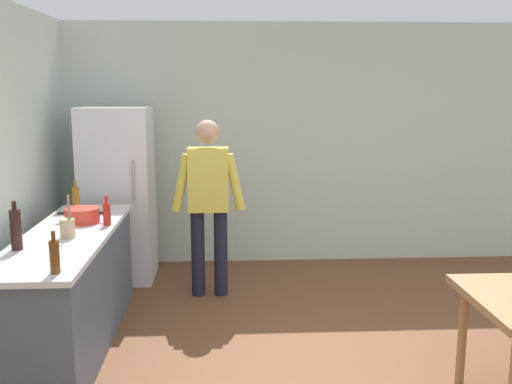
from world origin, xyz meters
TOP-DOWN VIEW (x-y plane):
  - wall_back at (0.00, 3.00)m, footprint 6.40×0.12m
  - kitchen_counter at (-2.00, 0.80)m, footprint 0.64×2.20m
  - refrigerator at (-1.90, 2.40)m, footprint 0.70×0.67m
  - person at (-0.95, 1.85)m, footprint 0.70×0.22m
  - cooking_pot at (-1.97, 1.17)m, footprint 0.40×0.28m
  - utensil_jar at (-1.96, 0.69)m, footprint 0.11×0.11m
  - bottle_sauce_red at (-1.75, 1.07)m, footprint 0.06×0.06m
  - bottle_oil_amber at (-2.13, 1.62)m, footprint 0.06×0.06m
  - bottle_beer_brown at (-1.81, -0.14)m, footprint 0.06×0.06m
  - bottle_wine_dark at (-2.22, 0.39)m, footprint 0.08×0.08m

SIDE VIEW (x-z plane):
  - kitchen_counter at x=-2.00m, z-range 0.00..0.90m
  - refrigerator at x=-1.90m, z-range 0.00..1.80m
  - cooking_pot at x=-1.97m, z-range 0.90..1.02m
  - person at x=-0.95m, z-range 0.13..1.83m
  - utensil_jar at x=-1.96m, z-range 0.82..1.14m
  - bottle_sauce_red at x=-1.75m, z-range 0.88..1.12m
  - bottle_beer_brown at x=-1.81m, z-range 0.88..1.14m
  - bottle_oil_amber at x=-2.13m, z-range 0.88..1.16m
  - bottle_wine_dark at x=-2.22m, z-range 0.88..1.22m
  - wall_back at x=0.00m, z-range 0.00..2.70m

